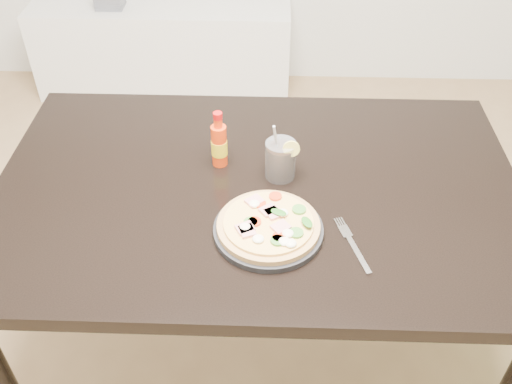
{
  "coord_description": "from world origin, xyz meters",
  "views": [
    {
      "loc": [
        -0.18,
        -0.84,
        1.72
      ],
      "look_at": [
        -0.22,
        0.19,
        0.83
      ],
      "focal_mm": 40.0,
      "sensor_mm": 36.0,
      "label": 1
    }
  ],
  "objects_px": {
    "plate": "(268,230)",
    "media_console": "(164,50)",
    "cola_cup": "(280,160)",
    "hot_sauce_bottle": "(219,144)",
    "pizza": "(269,224)",
    "dining_table": "(257,209)",
    "fork": "(352,243)"
  },
  "relations": [
    {
      "from": "plate",
      "to": "fork",
      "type": "height_order",
      "value": "plate"
    },
    {
      "from": "pizza",
      "to": "plate",
      "type": "bearing_deg",
      "value": 120.52
    },
    {
      "from": "plate",
      "to": "pizza",
      "type": "bearing_deg",
      "value": -59.48
    },
    {
      "from": "dining_table",
      "to": "plate",
      "type": "bearing_deg",
      "value": -79.84
    },
    {
      "from": "hot_sauce_bottle",
      "to": "pizza",
      "type": "bearing_deg",
      "value": -62.6
    },
    {
      "from": "hot_sauce_bottle",
      "to": "cola_cup",
      "type": "relative_size",
      "value": 0.96
    },
    {
      "from": "dining_table",
      "to": "fork",
      "type": "distance_m",
      "value": 0.32
    },
    {
      "from": "fork",
      "to": "hot_sauce_bottle",
      "type": "bearing_deg",
      "value": 120.59
    },
    {
      "from": "hot_sauce_bottle",
      "to": "fork",
      "type": "bearing_deg",
      "value": -41.6
    },
    {
      "from": "dining_table",
      "to": "pizza",
      "type": "relative_size",
      "value": 5.66
    },
    {
      "from": "plate",
      "to": "hot_sauce_bottle",
      "type": "height_order",
      "value": "hot_sauce_bottle"
    },
    {
      "from": "media_console",
      "to": "pizza",
      "type": "bearing_deg",
      "value": -72.39
    },
    {
      "from": "dining_table",
      "to": "fork",
      "type": "relative_size",
      "value": 7.6
    },
    {
      "from": "dining_table",
      "to": "plate",
      "type": "distance_m",
      "value": 0.2
    },
    {
      "from": "pizza",
      "to": "hot_sauce_bottle",
      "type": "relative_size",
      "value": 1.49
    },
    {
      "from": "fork",
      "to": "cola_cup",
      "type": "bearing_deg",
      "value": 106.18
    },
    {
      "from": "plate",
      "to": "cola_cup",
      "type": "height_order",
      "value": "cola_cup"
    },
    {
      "from": "pizza",
      "to": "hot_sauce_bottle",
      "type": "xyz_separation_m",
      "value": [
        -0.14,
        0.27,
        0.04
      ]
    },
    {
      "from": "hot_sauce_bottle",
      "to": "fork",
      "type": "xyz_separation_m",
      "value": [
        0.34,
        -0.3,
        -0.06
      ]
    },
    {
      "from": "media_console",
      "to": "hot_sauce_bottle",
      "type": "bearing_deg",
      "value": -74.09
    },
    {
      "from": "dining_table",
      "to": "plate",
      "type": "relative_size",
      "value": 5.28
    },
    {
      "from": "media_console",
      "to": "cola_cup",
      "type": "bearing_deg",
      "value": -69.47
    },
    {
      "from": "pizza",
      "to": "hot_sauce_bottle",
      "type": "distance_m",
      "value": 0.3
    },
    {
      "from": "plate",
      "to": "media_console",
      "type": "height_order",
      "value": "plate"
    },
    {
      "from": "cola_cup",
      "to": "media_console",
      "type": "xyz_separation_m",
      "value": [
        -0.64,
        1.71,
        -0.55
      ]
    },
    {
      "from": "plate",
      "to": "fork",
      "type": "relative_size",
      "value": 1.44
    },
    {
      "from": "plate",
      "to": "cola_cup",
      "type": "distance_m",
      "value": 0.23
    },
    {
      "from": "media_console",
      "to": "dining_table",
      "type": "bearing_deg",
      "value": -71.68
    },
    {
      "from": "cola_cup",
      "to": "fork",
      "type": "bearing_deg",
      "value": -56.01
    },
    {
      "from": "plate",
      "to": "media_console",
      "type": "bearing_deg",
      "value": 107.6
    },
    {
      "from": "pizza",
      "to": "cola_cup",
      "type": "height_order",
      "value": "cola_cup"
    },
    {
      "from": "cola_cup",
      "to": "media_console",
      "type": "relative_size",
      "value": 0.12
    }
  ]
}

